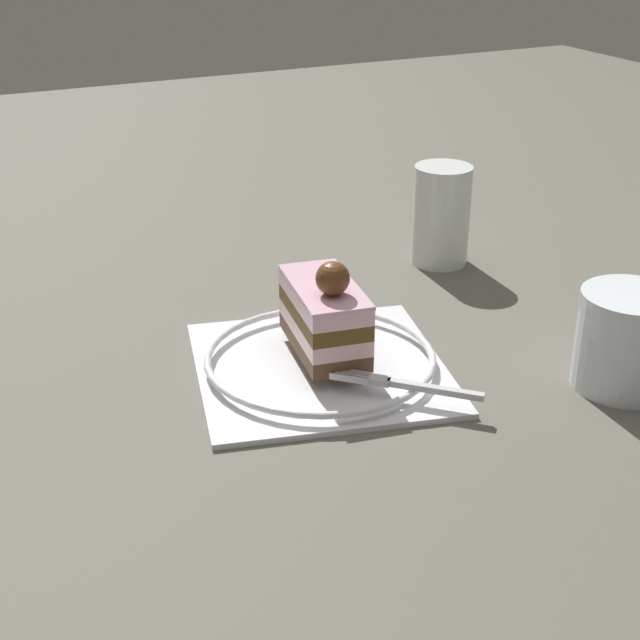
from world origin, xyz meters
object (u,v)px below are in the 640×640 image
Objects in this scene: dessert_plate at (320,362)px; drink_glass_near at (441,221)px; cake_slice at (326,315)px; drink_glass_far at (626,346)px; fork at (401,384)px.

drink_glass_near is (-0.21, -0.16, 0.04)m from dessert_plate.
drink_glass_near reaches higher than cake_slice.
dessert_plate is at bearing -31.19° from drink_glass_far.
drink_glass_far is (0.01, 0.28, -0.01)m from drink_glass_near.
dessert_plate is 0.08m from fork.
cake_slice is at bearing 36.95° from drink_glass_near.
drink_glass_far is at bearing 148.81° from dessert_plate.
fork is 0.88× the size of drink_glass_near.
drink_glass_near is 0.28m from drink_glass_far.
fork is 0.30m from drink_glass_near.
cake_slice is at bearing -150.68° from dessert_plate.
fork reaches higher than dessert_plate.
drink_glass_near is at bearing -143.05° from cake_slice.
dessert_plate is at bearing 29.32° from cake_slice.
cake_slice is 1.07× the size of drink_glass_near.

